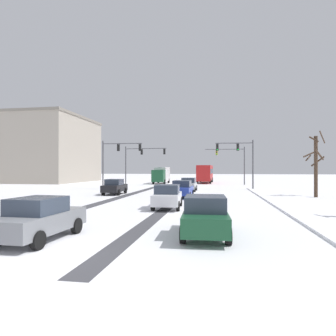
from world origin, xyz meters
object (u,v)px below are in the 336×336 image
(car_dark_green_fifth, at_px, (205,216))
(box_truck_delivery, at_px, (161,175))
(office_building_far_left_block, at_px, (43,150))
(car_white_fourth, at_px, (167,196))
(traffic_signal_near_right, at_px, (240,155))
(traffic_signal_near_left, at_px, (116,155))
(car_silver_lead, at_px, (189,184))
(car_grey_sixth, at_px, (39,218))
(bus_oncoming, at_px, (205,173))
(car_blue_third, at_px, (182,189))
(car_black_second, at_px, (115,187))
(traffic_signal_far_right, at_px, (233,159))
(traffic_signal_far_left, at_px, (140,157))
(bare_tree_sidewalk_mid, at_px, (316,164))

(car_dark_green_fifth, xyz_separation_m, box_truck_delivery, (-9.74, 41.69, 0.82))
(office_building_far_left_block, bearing_deg, car_white_fourth, -48.21)
(traffic_signal_near_right, relative_size, car_dark_green_fifth, 1.56)
(traffic_signal_near_left, height_order, car_silver_lead, traffic_signal_near_left)
(traffic_signal_near_left, distance_m, box_truck_delivery, 16.43)
(car_grey_sixth, xyz_separation_m, bus_oncoming, (4.38, 47.46, 1.18))
(car_silver_lead, distance_m, car_blue_third, 8.26)
(car_black_second, bearing_deg, traffic_signal_near_left, 108.29)
(traffic_signal_near_right, distance_m, traffic_signal_near_left, 16.40)
(traffic_signal_near_left, xyz_separation_m, box_truck_delivery, (3.12, 15.86, -2.98))
(car_grey_sixth, bearing_deg, car_dark_green_fifth, 14.80)
(car_black_second, bearing_deg, car_white_fourth, -53.53)
(traffic_signal_near_right, bearing_deg, car_silver_lead, -149.00)
(traffic_signal_far_right, bearing_deg, traffic_signal_near_left, -139.30)
(traffic_signal_near_right, height_order, car_silver_lead, traffic_signal_near_right)
(traffic_signal_near_right, xyz_separation_m, car_white_fourth, (-6.32, -19.66, -3.78))
(traffic_signal_far_right, relative_size, box_truck_delivery, 0.91)
(traffic_signal_near_left, xyz_separation_m, bus_oncoming, (11.07, 20.00, -2.63))
(car_silver_lead, bearing_deg, car_blue_third, -88.74)
(traffic_signal_near_right, xyz_separation_m, traffic_signal_far_right, (-0.23, 12.04, -0.12))
(car_silver_lead, xyz_separation_m, car_black_second, (-7.32, -5.86, 0.00))
(traffic_signal_near_right, bearing_deg, traffic_signal_far_left, 152.74)
(traffic_signal_near_right, xyz_separation_m, car_silver_lead, (-6.37, -3.83, -3.78))
(traffic_signal_near_right, bearing_deg, car_dark_green_fifth, -97.11)
(traffic_signal_near_right, relative_size, bare_tree_sidewalk_mid, 1.04)
(traffic_signal_near_right, distance_m, car_silver_lead, 8.34)
(car_silver_lead, bearing_deg, car_black_second, -141.30)
(traffic_signal_far_right, bearing_deg, bare_tree_sidewalk_mid, -73.13)
(traffic_signal_near_left, xyz_separation_m, car_blue_third, (10.11, -10.30, -3.80))
(car_blue_third, xyz_separation_m, bare_tree_sidewalk_mid, (12.50, 2.55, 2.37))
(traffic_signal_far_left, xyz_separation_m, car_dark_green_fifth, (12.24, -35.70, -3.87))
(car_blue_third, relative_size, car_grey_sixth, 0.99)
(car_blue_third, distance_m, box_truck_delivery, 27.09)
(car_white_fourth, bearing_deg, traffic_signal_near_right, 72.18)
(bare_tree_sidewalk_mid, distance_m, office_building_far_left_block, 52.89)
(car_grey_sixth, relative_size, bare_tree_sidewalk_mid, 0.67)
(car_black_second, bearing_deg, traffic_signal_far_right, 58.23)
(bare_tree_sidewalk_mid, bearing_deg, bus_oncoming, 112.59)
(car_white_fourth, height_order, car_dark_green_fifth, same)
(traffic_signal_near_right, xyz_separation_m, car_dark_green_fifth, (-3.45, -27.62, -3.78))
(traffic_signal_far_left, xyz_separation_m, office_building_far_left_block, (-23.53, 9.06, 2.09))
(traffic_signal_near_left, bearing_deg, traffic_signal_far_left, 86.39)
(traffic_signal_far_right, xyz_separation_m, car_grey_sixth, (-9.39, -41.28, -3.66))
(traffic_signal_near_right, distance_m, bus_oncoming, 19.13)
(traffic_signal_near_left, bearing_deg, car_grey_sixth, -76.32)
(bare_tree_sidewalk_mid, height_order, office_building_far_left_block, office_building_far_left_block)
(car_silver_lead, distance_m, car_dark_green_fifth, 23.97)
(car_white_fourth, relative_size, car_grey_sixth, 1.01)
(car_silver_lead, xyz_separation_m, bare_tree_sidewalk_mid, (12.68, -5.71, 2.37))
(box_truck_delivery, xyz_separation_m, office_building_far_left_block, (-26.03, 3.07, 5.15))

